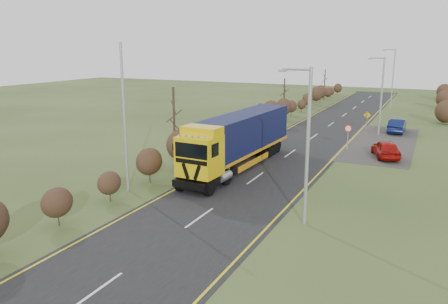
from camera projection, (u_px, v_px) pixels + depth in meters
ground at (231, 196)px, 26.74m from camera, size 160.00×160.00×0.00m
road at (283, 159)px, 35.49m from camera, size 8.00×120.00×0.02m
layby at (381, 143)px, 41.50m from camera, size 6.00×18.00×0.02m
lane_markings at (281, 159)px, 35.22m from camera, size 7.52×116.00×0.01m
hedgerow at (205, 138)px, 35.80m from camera, size 2.24×102.04×6.05m
lorry at (238, 138)px, 32.40m from camera, size 2.96×14.73×4.08m
car_red_hatchback at (386, 149)px, 35.79m from camera, size 2.95×4.57×1.45m
car_blue_sedan at (397, 126)px, 46.28m from camera, size 1.63×4.46×1.46m
streetlight_near at (306, 141)px, 21.50m from camera, size 1.71×0.18×7.97m
streetlight_mid at (381, 93)px, 43.91m from camera, size 1.70×0.18×7.94m
streetlight_far at (392, 76)px, 63.23m from camera, size 1.84×0.18×8.64m
left_pole at (124, 119)px, 26.74m from camera, size 0.16×0.16×9.17m
speed_sign at (348, 133)px, 37.70m from camera, size 0.65×0.10×2.35m
warning_board at (367, 119)px, 47.72m from camera, size 0.77×0.11×2.01m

